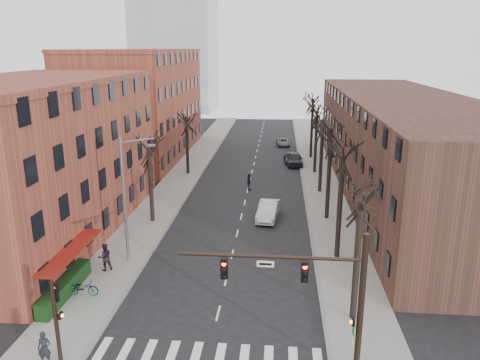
% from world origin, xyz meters
% --- Properties ---
extents(ground, '(160.00, 160.00, 0.00)m').
position_xyz_m(ground, '(0.00, 0.00, 0.00)').
color(ground, black).
rests_on(ground, ground).
extents(sidewalk_left, '(4.00, 90.00, 0.15)m').
position_xyz_m(sidewalk_left, '(-8.00, 35.00, 0.07)').
color(sidewalk_left, gray).
rests_on(sidewalk_left, ground).
extents(sidewalk_right, '(4.00, 90.00, 0.15)m').
position_xyz_m(sidewalk_right, '(8.00, 35.00, 0.07)').
color(sidewalk_right, gray).
rests_on(sidewalk_right, ground).
extents(building_left_near, '(12.00, 26.00, 12.00)m').
position_xyz_m(building_left_near, '(-16.00, 15.00, 6.00)').
color(building_left_near, brown).
rests_on(building_left_near, ground).
extents(building_left_far, '(12.00, 28.00, 14.00)m').
position_xyz_m(building_left_far, '(-16.00, 44.00, 7.00)').
color(building_left_far, brown).
rests_on(building_left_far, ground).
extents(building_right, '(12.00, 50.00, 10.00)m').
position_xyz_m(building_right, '(16.00, 30.00, 5.00)').
color(building_right, '#522E26').
rests_on(building_right, ground).
extents(awning_left, '(1.20, 7.00, 0.15)m').
position_xyz_m(awning_left, '(-9.40, 6.00, 0.00)').
color(awning_left, maroon).
rests_on(awning_left, ground).
extents(hedge, '(0.80, 6.00, 1.00)m').
position_xyz_m(hedge, '(-9.50, 5.00, 0.65)').
color(hedge, '#153612').
rests_on(hedge, sidewalk_left).
extents(tree_right_a, '(5.20, 5.20, 10.00)m').
position_xyz_m(tree_right_a, '(7.60, 4.00, 0.00)').
color(tree_right_a, black).
rests_on(tree_right_a, ground).
extents(tree_right_b, '(5.20, 5.20, 10.80)m').
position_xyz_m(tree_right_b, '(7.60, 12.00, 0.00)').
color(tree_right_b, black).
rests_on(tree_right_b, ground).
extents(tree_right_c, '(5.20, 5.20, 11.60)m').
position_xyz_m(tree_right_c, '(7.60, 20.00, 0.00)').
color(tree_right_c, black).
rests_on(tree_right_c, ground).
extents(tree_right_d, '(5.20, 5.20, 10.00)m').
position_xyz_m(tree_right_d, '(7.60, 28.00, 0.00)').
color(tree_right_d, black).
rests_on(tree_right_d, ground).
extents(tree_right_e, '(5.20, 5.20, 10.80)m').
position_xyz_m(tree_right_e, '(7.60, 36.00, 0.00)').
color(tree_right_e, black).
rests_on(tree_right_e, ground).
extents(tree_right_f, '(5.20, 5.20, 11.60)m').
position_xyz_m(tree_right_f, '(7.60, 44.00, 0.00)').
color(tree_right_f, black).
rests_on(tree_right_f, ground).
extents(tree_left_a, '(5.20, 5.20, 9.50)m').
position_xyz_m(tree_left_a, '(-7.60, 18.00, 0.00)').
color(tree_left_a, black).
rests_on(tree_left_a, ground).
extents(tree_left_b, '(5.20, 5.20, 9.50)m').
position_xyz_m(tree_left_b, '(-7.60, 34.00, 0.00)').
color(tree_left_b, black).
rests_on(tree_left_b, ground).
extents(signal_mast_arm, '(8.14, 0.30, 7.20)m').
position_xyz_m(signal_mast_arm, '(5.45, -1.00, 4.40)').
color(signal_mast_arm, black).
rests_on(signal_mast_arm, ground).
extents(signal_pole_left, '(0.47, 0.44, 4.40)m').
position_xyz_m(signal_pole_left, '(-6.99, -0.95, 2.61)').
color(signal_pole_left, black).
rests_on(signal_pole_left, ground).
extents(streetlight, '(2.45, 0.22, 9.03)m').
position_xyz_m(streetlight, '(-7.03, 10.00, 5.01)').
color(streetlight, slate).
rests_on(streetlight, ground).
extents(silver_sedan, '(2.13, 4.84, 1.54)m').
position_xyz_m(silver_sedan, '(2.42, 19.67, 0.77)').
color(silver_sedan, silver).
rests_on(silver_sedan, ground).
extents(parked_car_near, '(2.09, 4.90, 1.65)m').
position_xyz_m(parked_car_near, '(5.30, 39.72, 0.83)').
color(parked_car_near, black).
rests_on(parked_car_near, ground).
extents(parked_car_mid, '(1.98, 4.46, 1.27)m').
position_xyz_m(parked_car_mid, '(4.84, 41.16, 0.64)').
color(parked_car_mid, '#212129').
rests_on(parked_car_mid, ground).
extents(parked_car_far, '(2.25, 4.20, 1.12)m').
position_xyz_m(parked_car_far, '(3.80, 52.15, 0.56)').
color(parked_car_far, slate).
rests_on(parked_car_far, ground).
extents(pedestrian_a, '(0.69, 0.53, 1.69)m').
position_xyz_m(pedestrian_a, '(-7.57, -1.32, 0.99)').
color(pedestrian_a, black).
rests_on(pedestrian_a, sidewalk_left).
extents(pedestrian_b, '(1.17, 1.10, 1.91)m').
position_xyz_m(pedestrian_b, '(-8.26, 8.45, 1.10)').
color(pedestrian_b, black).
rests_on(pedestrian_b, sidewalk_left).
extents(pedestrian_crossing, '(0.59, 1.12, 1.82)m').
position_xyz_m(pedestrian_crossing, '(0.13, 28.16, 0.91)').
color(pedestrian_crossing, black).
rests_on(pedestrian_crossing, ground).
extents(bicycle, '(1.90, 0.70, 0.99)m').
position_xyz_m(bicycle, '(-8.40, 5.07, 0.65)').
color(bicycle, gray).
rests_on(bicycle, sidewalk_left).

